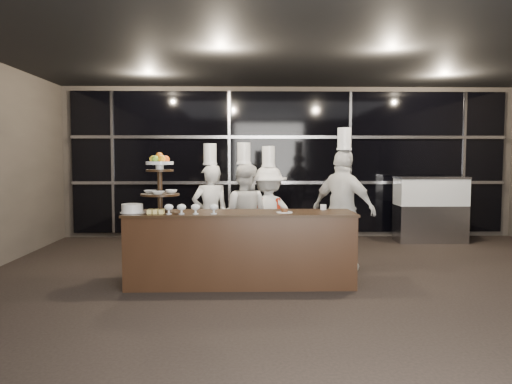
{
  "coord_description": "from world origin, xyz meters",
  "views": [
    {
      "loc": [
        -0.9,
        -4.99,
        1.6
      ],
      "look_at": [
        -0.75,
        1.5,
        1.15
      ],
      "focal_mm": 35.0,
      "sensor_mm": 36.0,
      "label": 1
    }
  ],
  "objects_px": {
    "layer_cake": "(132,208)",
    "chef_a": "(210,213)",
    "display_stand": "(160,179)",
    "display_case": "(430,206)",
    "chef_b": "(244,215)",
    "chef_c": "(268,215)",
    "chef_d": "(343,209)",
    "buffet_counter": "(241,248)"
  },
  "relations": [
    {
      "from": "layer_cake",
      "to": "chef_a",
      "type": "distance_m",
      "value": 1.44
    },
    {
      "from": "display_stand",
      "to": "display_case",
      "type": "height_order",
      "value": "display_stand"
    },
    {
      "from": "chef_a",
      "to": "chef_b",
      "type": "xyz_separation_m",
      "value": [
        0.49,
        -0.07,
        -0.01
      ]
    },
    {
      "from": "chef_c",
      "to": "chef_d",
      "type": "bearing_deg",
      "value": -23.15
    },
    {
      "from": "display_stand",
      "to": "layer_cake",
      "type": "height_order",
      "value": "display_stand"
    },
    {
      "from": "chef_c",
      "to": "chef_d",
      "type": "distance_m",
      "value": 1.14
    },
    {
      "from": "chef_c",
      "to": "layer_cake",
      "type": "bearing_deg",
      "value": -144.05
    },
    {
      "from": "chef_a",
      "to": "chef_b",
      "type": "height_order",
      "value": "chef_b"
    },
    {
      "from": "chef_b",
      "to": "chef_c",
      "type": "distance_m",
      "value": 0.42
    },
    {
      "from": "chef_b",
      "to": "chef_d",
      "type": "relative_size",
      "value": 0.9
    },
    {
      "from": "chef_a",
      "to": "chef_b",
      "type": "distance_m",
      "value": 0.5
    },
    {
      "from": "chef_b",
      "to": "chef_c",
      "type": "bearing_deg",
      "value": 30.19
    },
    {
      "from": "layer_cake",
      "to": "chef_b",
      "type": "relative_size",
      "value": 0.17
    },
    {
      "from": "chef_d",
      "to": "display_case",
      "type": "bearing_deg",
      "value": 47.71
    },
    {
      "from": "buffet_counter",
      "to": "chef_c",
      "type": "height_order",
      "value": "chef_c"
    },
    {
      "from": "chef_c",
      "to": "chef_b",
      "type": "bearing_deg",
      "value": -149.81
    },
    {
      "from": "buffet_counter",
      "to": "layer_cake",
      "type": "height_order",
      "value": "layer_cake"
    },
    {
      "from": "layer_cake",
      "to": "chef_d",
      "type": "xyz_separation_m",
      "value": [
        2.78,
        0.82,
        -0.1
      ]
    },
    {
      "from": "buffet_counter",
      "to": "display_case",
      "type": "bearing_deg",
      "value": 40.99
    },
    {
      "from": "display_stand",
      "to": "display_case",
      "type": "distance_m",
      "value": 5.56
    },
    {
      "from": "display_case",
      "to": "chef_c",
      "type": "relative_size",
      "value": 0.73
    },
    {
      "from": "chef_b",
      "to": "chef_d",
      "type": "distance_m",
      "value": 1.43
    },
    {
      "from": "buffet_counter",
      "to": "display_stand",
      "type": "distance_m",
      "value": 1.33
    },
    {
      "from": "display_stand",
      "to": "layer_cake",
      "type": "xyz_separation_m",
      "value": [
        -0.33,
        -0.05,
        -0.37
      ]
    },
    {
      "from": "buffet_counter",
      "to": "layer_cake",
      "type": "distance_m",
      "value": 1.43
    },
    {
      "from": "chef_b",
      "to": "chef_d",
      "type": "xyz_separation_m",
      "value": [
        1.4,
        -0.23,
        0.1
      ]
    },
    {
      "from": "display_case",
      "to": "chef_c",
      "type": "distance_m",
      "value": 3.68
    },
    {
      "from": "buffet_counter",
      "to": "chef_a",
      "type": "xyz_separation_m",
      "value": [
        -0.45,
        1.07,
        0.32
      ]
    },
    {
      "from": "layer_cake",
      "to": "display_case",
      "type": "bearing_deg",
      "value": 32.72
    },
    {
      "from": "layer_cake",
      "to": "chef_c",
      "type": "xyz_separation_m",
      "value": [
        1.74,
        1.26,
        -0.23
      ]
    },
    {
      "from": "display_case",
      "to": "chef_a",
      "type": "xyz_separation_m",
      "value": [
        -4.02,
        -2.03,
        0.1
      ]
    },
    {
      "from": "buffet_counter",
      "to": "layer_cake",
      "type": "relative_size",
      "value": 9.47
    },
    {
      "from": "display_case",
      "to": "chef_a",
      "type": "height_order",
      "value": "chef_a"
    },
    {
      "from": "chef_c",
      "to": "chef_d",
      "type": "height_order",
      "value": "chef_d"
    },
    {
      "from": "buffet_counter",
      "to": "chef_b",
      "type": "xyz_separation_m",
      "value": [
        0.04,
        1.0,
        0.31
      ]
    },
    {
      "from": "buffet_counter",
      "to": "chef_a",
      "type": "bearing_deg",
      "value": 112.8
    },
    {
      "from": "layer_cake",
      "to": "chef_c",
      "type": "bearing_deg",
      "value": 35.95
    },
    {
      "from": "chef_d",
      "to": "chef_a",
      "type": "bearing_deg",
      "value": 170.91
    },
    {
      "from": "display_stand",
      "to": "chef_b",
      "type": "distance_m",
      "value": 1.55
    },
    {
      "from": "chef_a",
      "to": "chef_d",
      "type": "distance_m",
      "value": 1.92
    },
    {
      "from": "layer_cake",
      "to": "buffet_counter",
      "type": "bearing_deg",
      "value": 2.15
    },
    {
      "from": "buffet_counter",
      "to": "chef_d",
      "type": "xyz_separation_m",
      "value": [
        1.45,
        0.77,
        0.41
      ]
    }
  ]
}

